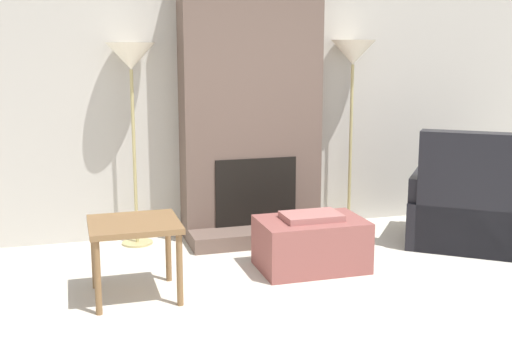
{
  "coord_description": "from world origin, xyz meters",
  "views": [
    {
      "loc": [
        -1.64,
        -3.25,
        1.74
      ],
      "look_at": [
        0.0,
        2.29,
        0.65
      ],
      "focal_mm": 45.0,
      "sensor_mm": 36.0,
      "label": 1
    }
  ],
  "objects_px": {
    "ottoman": "(311,243)",
    "floor_lamp_right": "(353,61)",
    "armchair": "(468,211)",
    "side_table": "(134,232)",
    "floor_lamp_left": "(131,66)"
  },
  "relations": [
    {
      "from": "armchair",
      "to": "floor_lamp_left",
      "type": "xyz_separation_m",
      "value": [
        -2.85,
        0.88,
        1.29
      ]
    },
    {
      "from": "ottoman",
      "to": "floor_lamp_right",
      "type": "relative_size",
      "value": 0.46
    },
    {
      "from": "side_table",
      "to": "armchair",
      "type": "bearing_deg",
      "value": 7.58
    },
    {
      "from": "armchair",
      "to": "side_table",
      "type": "height_order",
      "value": "armchair"
    },
    {
      "from": "armchair",
      "to": "floor_lamp_right",
      "type": "xyz_separation_m",
      "value": [
        -0.76,
        0.88,
        1.32
      ]
    },
    {
      "from": "floor_lamp_left",
      "to": "armchair",
      "type": "bearing_deg",
      "value": -17.11
    },
    {
      "from": "armchair",
      "to": "floor_lamp_right",
      "type": "distance_m",
      "value": 1.76
    },
    {
      "from": "floor_lamp_right",
      "to": "floor_lamp_left",
      "type": "bearing_deg",
      "value": 180.0
    },
    {
      "from": "armchair",
      "to": "floor_lamp_left",
      "type": "bearing_deg",
      "value": 20.24
    },
    {
      "from": "side_table",
      "to": "floor_lamp_left",
      "type": "relative_size",
      "value": 0.35
    },
    {
      "from": "floor_lamp_left",
      "to": "ottoman",
      "type": "bearing_deg",
      "value": -40.15
    },
    {
      "from": "armchair",
      "to": "side_table",
      "type": "distance_m",
      "value": 3.02
    },
    {
      "from": "side_table",
      "to": "floor_lamp_right",
      "type": "bearing_deg",
      "value": 29.7
    },
    {
      "from": "floor_lamp_left",
      "to": "floor_lamp_right",
      "type": "xyz_separation_m",
      "value": [
        2.09,
        -0.0,
        0.03
      ]
    },
    {
      "from": "side_table",
      "to": "floor_lamp_right",
      "type": "height_order",
      "value": "floor_lamp_right"
    }
  ]
}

